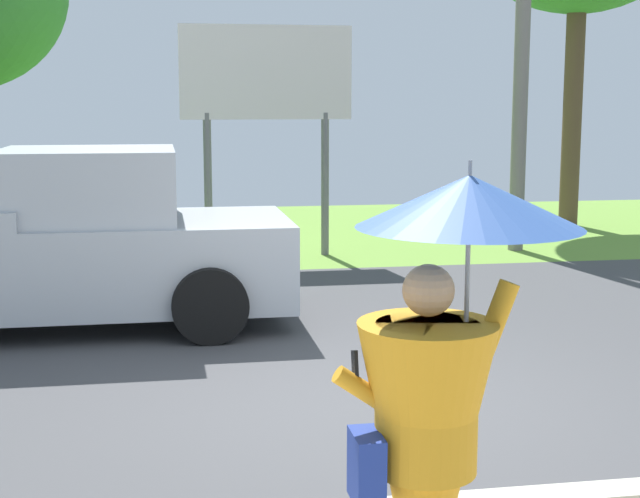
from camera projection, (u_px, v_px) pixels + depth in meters
name	position (u px, v px, depth m)	size (l,w,h in m)	color
ground_plane	(313.00, 324.00, 10.16)	(40.00, 22.00, 0.20)	#424244
monk_pedestrian	(434.00, 407.00, 3.94)	(1.05, 0.95, 2.13)	orange
pickup_truck	(45.00, 245.00, 9.75)	(5.20, 2.28, 1.88)	#ADB2BA
roadside_billboard	(266.00, 89.00, 13.93)	(2.60, 0.12, 3.50)	slate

